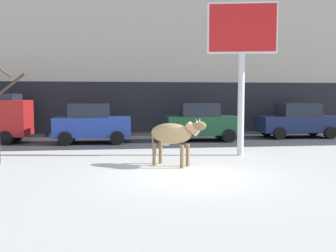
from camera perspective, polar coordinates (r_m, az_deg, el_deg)
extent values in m
plane|color=silver|center=(10.22, 3.61, -7.72)|extent=(120.00, 120.00, 0.00)
cube|color=#333338|center=(18.41, -1.39, -2.27)|extent=(60.00, 5.60, 0.01)
cube|color=#A39989|center=(24.21, -2.85, 14.77)|extent=(44.00, 6.00, 13.00)
cube|color=black|center=(20.78, -2.13, 2.91)|extent=(43.12, 0.10, 2.80)
ellipsoid|color=tan|center=(11.60, 0.45, -1.16)|extent=(1.48, 1.31, 0.64)
cylinder|color=olive|center=(11.63, 3.04, -4.47)|extent=(0.12, 0.12, 0.70)
cylinder|color=olive|center=(11.29, 2.16, -4.74)|extent=(0.12, 0.12, 0.70)
cylinder|color=olive|center=(12.09, -1.15, -4.13)|extent=(0.12, 0.12, 0.70)
cylinder|color=olive|center=(11.76, -2.11, -4.37)|extent=(0.12, 0.12, 0.70)
cylinder|color=tan|center=(11.25, 3.81, -0.42)|extent=(0.54, 0.49, 0.44)
ellipsoid|color=olive|center=(11.15, 4.83, 0.05)|extent=(0.50, 0.45, 0.28)
cone|color=beige|center=(11.25, 4.88, 0.90)|extent=(0.12, 0.13, 0.15)
cone|color=beige|center=(11.05, 4.42, 0.84)|extent=(0.12, 0.13, 0.15)
cylinder|color=olive|center=(11.96, -2.35, -2.21)|extent=(0.06, 0.06, 0.60)
ellipsoid|color=beige|center=(11.72, -0.30, -2.58)|extent=(0.37, 0.36, 0.20)
cylinder|color=silver|center=(13.94, 11.14, 3.32)|extent=(0.24, 0.24, 3.80)
cube|color=silver|center=(14.16, 11.31, 14.51)|extent=(2.51, 0.71, 1.82)
cube|color=red|center=(14.14, 11.35, 14.53)|extent=(2.38, 0.64, 1.70)
cylinder|color=black|center=(20.16, -22.08, -1.11)|extent=(0.64, 0.23, 0.64)
cylinder|color=black|center=(18.35, -23.66, -1.67)|extent=(0.64, 0.23, 0.64)
cube|color=#233D9E|center=(17.74, -11.45, -0.12)|extent=(3.52, 1.75, 0.90)
cube|color=#1E232D|center=(17.71, -11.97, 2.36)|extent=(1.82, 1.52, 0.64)
cylinder|color=black|center=(18.56, -7.70, -1.27)|extent=(0.64, 0.23, 0.64)
cylinder|color=black|center=(16.87, -7.81, -1.84)|extent=(0.64, 0.23, 0.64)
cylinder|color=black|center=(18.75, -14.67, -1.32)|extent=(0.64, 0.23, 0.64)
cylinder|color=black|center=(17.08, -15.47, -1.89)|extent=(0.64, 0.23, 0.64)
cube|color=#194C2D|center=(18.42, 5.22, 0.11)|extent=(3.52, 1.75, 0.90)
cube|color=#1E232D|center=(18.35, 4.77, 2.51)|extent=(1.82, 1.52, 0.64)
cylinder|color=black|center=(19.54, 7.96, -0.99)|extent=(0.64, 0.23, 0.64)
cylinder|color=black|center=(17.91, 9.33, -1.50)|extent=(0.64, 0.23, 0.64)
cylinder|color=black|center=(19.10, 1.34, -1.07)|extent=(0.64, 0.23, 0.64)
cylinder|color=black|center=(17.42, 2.11, -1.61)|extent=(0.64, 0.23, 0.64)
cube|color=#19234C|center=(21.01, 19.25, 0.33)|extent=(4.23, 1.82, 0.84)
cube|color=#1E232D|center=(20.97, 19.31, 2.40)|extent=(2.02, 1.58, 0.68)
cylinder|color=black|center=(22.44, 21.39, -0.56)|extent=(0.64, 0.23, 0.64)
cylinder|color=black|center=(20.91, 23.65, -0.97)|extent=(0.64, 0.23, 0.64)
cylinder|color=black|center=(21.30, 14.89, -0.65)|extent=(0.64, 0.23, 0.64)
cylinder|color=black|center=(19.68, 16.76, -1.10)|extent=(0.64, 0.23, 0.64)
cylinder|color=#282833|center=(21.24, -18.08, -0.41)|extent=(0.24, 0.24, 0.88)
cube|color=#386B42|center=(21.19, -18.13, 1.64)|extent=(0.36, 0.22, 0.64)
sphere|color=beige|center=(21.18, -18.16, 2.80)|extent=(0.20, 0.20, 0.20)
cylinder|color=#282833|center=(21.11, -16.05, -0.39)|extent=(0.24, 0.24, 0.88)
cube|color=#2D4C93|center=(21.06, -16.10, 1.67)|extent=(0.36, 0.22, 0.64)
sphere|color=#9E7051|center=(21.05, -16.12, 2.84)|extent=(0.20, 0.20, 0.20)
cylinder|color=#282833|center=(21.04, -0.07, -0.24)|extent=(0.24, 0.24, 0.88)
cube|color=#386B42|center=(21.00, -0.07, 1.83)|extent=(0.36, 0.22, 0.64)
sphere|color=tan|center=(20.98, -0.07, 3.00)|extent=(0.20, 0.20, 0.20)
cylinder|color=#4C3828|center=(12.92, -24.36, 7.98)|extent=(0.61, 0.63, 0.52)
cylinder|color=#4C3828|center=(13.66, -23.07, 5.79)|extent=(1.21, 0.75, 0.83)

